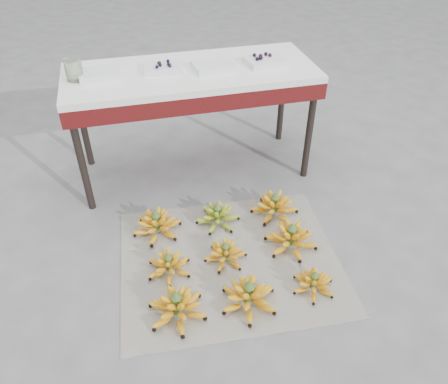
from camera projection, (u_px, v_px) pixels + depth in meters
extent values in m
plane|color=#5E5E60|center=(226.00, 258.00, 2.56)|extent=(60.00, 60.00, 0.00)
cube|color=silver|center=(230.00, 260.00, 2.54)|extent=(1.32, 1.13, 0.01)
ellipsoid|color=yellow|center=(177.00, 309.00, 2.21)|extent=(0.39, 0.39, 0.09)
ellipsoid|color=yellow|center=(177.00, 304.00, 2.19)|extent=(0.27, 0.27, 0.07)
ellipsoid|color=yellow|center=(176.00, 300.00, 2.17)|extent=(0.18, 0.18, 0.06)
cylinder|color=#456329|center=(177.00, 304.00, 2.19)|extent=(0.05, 0.05, 0.12)
cone|color=#456329|center=(176.00, 294.00, 2.14)|extent=(0.06, 0.06, 0.04)
ellipsoid|color=yellow|center=(249.00, 299.00, 2.27)|extent=(0.34, 0.34, 0.09)
ellipsoid|color=yellow|center=(249.00, 294.00, 2.24)|extent=(0.24, 0.24, 0.07)
ellipsoid|color=yellow|center=(249.00, 289.00, 2.22)|extent=(0.15, 0.15, 0.06)
cylinder|color=#456329|center=(249.00, 294.00, 2.24)|extent=(0.05, 0.05, 0.12)
cone|color=#456329|center=(249.00, 284.00, 2.19)|extent=(0.06, 0.06, 0.04)
ellipsoid|color=yellow|center=(313.00, 285.00, 2.35)|extent=(0.24, 0.24, 0.07)
ellipsoid|color=yellow|center=(314.00, 281.00, 2.33)|extent=(0.17, 0.17, 0.05)
ellipsoid|color=yellow|center=(315.00, 277.00, 2.32)|extent=(0.11, 0.11, 0.04)
cylinder|color=#456329|center=(314.00, 281.00, 2.33)|extent=(0.04, 0.04, 0.09)
cone|color=#456329|center=(315.00, 273.00, 2.30)|extent=(0.04, 0.04, 0.03)
ellipsoid|color=yellow|center=(169.00, 267.00, 2.45)|extent=(0.29, 0.29, 0.07)
ellipsoid|color=yellow|center=(169.00, 263.00, 2.43)|extent=(0.20, 0.20, 0.06)
ellipsoid|color=yellow|center=(168.00, 259.00, 2.41)|extent=(0.13, 0.13, 0.05)
cylinder|color=#456329|center=(169.00, 263.00, 2.43)|extent=(0.04, 0.04, 0.10)
cone|color=#456329|center=(168.00, 255.00, 2.39)|extent=(0.05, 0.05, 0.04)
ellipsoid|color=yellow|center=(226.00, 255.00, 2.52)|extent=(0.27, 0.27, 0.07)
ellipsoid|color=yellow|center=(226.00, 252.00, 2.50)|extent=(0.19, 0.19, 0.05)
ellipsoid|color=yellow|center=(226.00, 248.00, 2.48)|extent=(0.12, 0.12, 0.05)
cylinder|color=#456329|center=(226.00, 252.00, 2.50)|extent=(0.04, 0.04, 0.10)
cone|color=#456329|center=(226.00, 244.00, 2.46)|extent=(0.05, 0.05, 0.04)
ellipsoid|color=yellow|center=(291.00, 240.00, 2.60)|extent=(0.39, 0.39, 0.09)
ellipsoid|color=yellow|center=(291.00, 236.00, 2.58)|extent=(0.28, 0.28, 0.07)
ellipsoid|color=yellow|center=(292.00, 231.00, 2.56)|extent=(0.18, 0.18, 0.06)
cylinder|color=#456329|center=(291.00, 236.00, 2.58)|extent=(0.05, 0.05, 0.13)
cone|color=#456329|center=(293.00, 226.00, 2.53)|extent=(0.06, 0.06, 0.05)
ellipsoid|color=yellow|center=(157.00, 227.00, 2.70)|extent=(0.31, 0.31, 0.09)
ellipsoid|color=yellow|center=(157.00, 222.00, 2.68)|extent=(0.22, 0.22, 0.07)
ellipsoid|color=yellow|center=(156.00, 218.00, 2.66)|extent=(0.14, 0.14, 0.05)
cylinder|color=#456329|center=(157.00, 222.00, 2.68)|extent=(0.05, 0.05, 0.12)
cone|color=#456329|center=(156.00, 213.00, 2.63)|extent=(0.06, 0.06, 0.04)
ellipsoid|color=olive|center=(218.00, 218.00, 2.77)|extent=(0.32, 0.32, 0.08)
ellipsoid|color=olive|center=(218.00, 214.00, 2.75)|extent=(0.23, 0.23, 0.06)
ellipsoid|color=olive|center=(218.00, 210.00, 2.73)|extent=(0.15, 0.15, 0.05)
cylinder|color=#456329|center=(218.00, 214.00, 2.75)|extent=(0.04, 0.04, 0.11)
cone|color=#456329|center=(218.00, 205.00, 2.71)|extent=(0.05, 0.05, 0.04)
ellipsoid|color=yellow|center=(274.00, 209.00, 2.84)|extent=(0.39, 0.39, 0.09)
ellipsoid|color=yellow|center=(275.00, 204.00, 2.81)|extent=(0.27, 0.27, 0.07)
ellipsoid|color=yellow|center=(275.00, 200.00, 2.79)|extent=(0.18, 0.18, 0.06)
cylinder|color=#456329|center=(275.00, 204.00, 2.81)|extent=(0.05, 0.05, 0.12)
cone|color=#456329|center=(276.00, 195.00, 2.77)|extent=(0.06, 0.06, 0.04)
cylinder|color=black|center=(82.00, 162.00, 2.70)|extent=(0.05, 0.05, 0.74)
cylinder|color=black|center=(309.00, 131.00, 2.99)|extent=(0.05, 0.05, 0.74)
cylinder|color=black|center=(82.00, 121.00, 3.12)|extent=(0.05, 0.05, 0.74)
cylinder|color=black|center=(282.00, 97.00, 3.41)|extent=(0.05, 0.05, 0.74)
cube|color=#591011|center=(191.00, 84.00, 2.86)|extent=(1.62, 0.65, 0.11)
cube|color=white|center=(191.00, 73.00, 2.82)|extent=(1.62, 0.65, 0.04)
cube|color=silver|center=(100.00, 74.00, 2.70)|extent=(0.27, 0.20, 0.04)
cube|color=silver|center=(163.00, 68.00, 2.77)|extent=(0.25, 0.19, 0.04)
sphere|color=black|center=(169.00, 65.00, 2.74)|extent=(0.02, 0.02, 0.02)
sphere|color=black|center=(159.00, 63.00, 2.76)|extent=(0.02, 0.02, 0.02)
sphere|color=black|center=(159.00, 63.00, 2.76)|extent=(0.02, 0.02, 0.02)
sphere|color=black|center=(157.00, 67.00, 2.71)|extent=(0.02, 0.02, 0.02)
sphere|color=black|center=(168.00, 64.00, 2.75)|extent=(0.02, 0.02, 0.02)
sphere|color=black|center=(160.00, 64.00, 2.75)|extent=(0.02, 0.02, 0.02)
sphere|color=black|center=(170.00, 66.00, 2.73)|extent=(0.02, 0.02, 0.02)
sphere|color=black|center=(157.00, 67.00, 2.71)|extent=(0.02, 0.02, 0.02)
sphere|color=black|center=(160.00, 65.00, 2.74)|extent=(0.02, 0.02, 0.02)
sphere|color=black|center=(168.00, 61.00, 2.79)|extent=(0.02, 0.02, 0.02)
cube|color=silver|center=(213.00, 66.00, 2.79)|extent=(0.27, 0.21, 0.04)
cube|color=silver|center=(265.00, 61.00, 2.86)|extent=(0.28, 0.22, 0.04)
sphere|color=black|center=(254.00, 55.00, 2.86)|extent=(0.02, 0.02, 0.02)
sphere|color=black|center=(257.00, 59.00, 2.80)|extent=(0.02, 0.02, 0.02)
sphere|color=black|center=(261.00, 58.00, 2.82)|extent=(0.02, 0.02, 0.02)
sphere|color=black|center=(270.00, 55.00, 2.86)|extent=(0.02, 0.02, 0.02)
sphere|color=black|center=(260.00, 58.00, 2.82)|extent=(0.02, 0.02, 0.02)
sphere|color=black|center=(260.00, 56.00, 2.84)|extent=(0.02, 0.02, 0.02)
sphere|color=black|center=(261.00, 56.00, 2.85)|extent=(0.02, 0.02, 0.02)
sphere|color=black|center=(266.00, 54.00, 2.87)|extent=(0.02, 0.02, 0.02)
cylinder|color=#B4CAA1|center=(74.00, 70.00, 2.63)|extent=(0.11, 0.11, 0.13)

